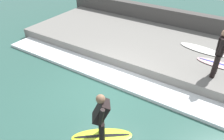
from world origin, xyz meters
TOP-DOWN VIEW (x-y plane):
  - ground_plane at (0.00, 0.00)m, footprint 28.00×28.00m
  - concrete_ledge at (3.68, 0.00)m, footprint 4.40×11.83m
  - back_wall at (6.13, 0.00)m, footprint 0.50×12.43m
  - wave_foam_crest at (0.96, 0.00)m, footprint 1.04×11.24m
  - surfboard_riding at (-1.57, -0.98)m, footprint 1.43×1.65m
  - surfer_riding at (-1.57, -0.98)m, footprint 0.58×0.60m
  - surfer_waiting_near at (2.38, -2.89)m, footprint 0.56×0.26m
  - surfboard_waiting_near at (3.18, -2.93)m, footprint 0.59×1.63m
  - surfboard_spare at (4.03, -2.09)m, footprint 0.83×1.88m

SIDE VIEW (x-z plane):
  - ground_plane at x=0.00m, z-range 0.00..0.00m
  - surfboard_riding at x=-1.57m, z-range 0.00..0.06m
  - wave_foam_crest at x=0.96m, z-range 0.00..0.12m
  - concrete_ledge at x=3.68m, z-range 0.00..0.46m
  - surfboard_spare at x=4.03m, z-range 0.46..0.52m
  - surfboard_waiting_near at x=3.18m, z-range 0.46..0.52m
  - back_wall at x=6.13m, z-range 0.00..1.22m
  - surfer_riding at x=-1.57m, z-range 0.13..1.54m
  - surfer_waiting_near at x=2.38m, z-range 0.56..2.23m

